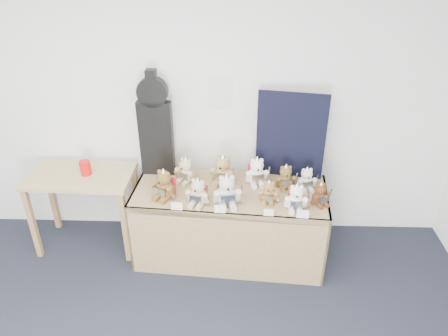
{
  "coord_description": "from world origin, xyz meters",
  "views": [
    {
      "loc": [
        0.91,
        -1.26,
        2.86
      ],
      "look_at": [
        0.81,
        1.93,
        1.01
      ],
      "focal_mm": 35.0,
      "sensor_mm": 36.0,
      "label": 1
    }
  ],
  "objects_px": {
    "teddy_back_centre_left": "(223,171)",
    "guitar_case": "(155,125)",
    "teddy_front_centre": "(227,192)",
    "side_table": "(82,186)",
    "teddy_back_left": "(186,171)",
    "teddy_front_right": "(269,192)",
    "teddy_front_far_right": "(296,198)",
    "teddy_back_centre_right": "(257,172)",
    "display_table": "(229,209)",
    "red_cup": "(85,168)",
    "teddy_back_far_left": "(183,172)",
    "teddy_back_end": "(306,180)",
    "teddy_back_right": "(286,178)",
    "teddy_front_end": "(320,195)",
    "teddy_front_left": "(198,193)",
    "teddy_front_far_left": "(164,185)"
  },
  "relations": [
    {
      "from": "teddy_front_far_right",
      "to": "teddy_back_centre_right",
      "type": "bearing_deg",
      "value": 130.51
    },
    {
      "from": "teddy_front_right",
      "to": "teddy_back_centre_left",
      "type": "height_order",
      "value": "teddy_back_centre_left"
    },
    {
      "from": "teddy_front_end",
      "to": "teddy_back_end",
      "type": "height_order",
      "value": "teddy_back_end"
    },
    {
      "from": "display_table",
      "to": "teddy_front_centre",
      "type": "relative_size",
      "value": 5.52
    },
    {
      "from": "teddy_front_end",
      "to": "teddy_front_left",
      "type": "bearing_deg",
      "value": 156.69
    },
    {
      "from": "teddy_front_centre",
      "to": "teddy_front_end",
      "type": "xyz_separation_m",
      "value": [
        0.79,
        0.03,
        -0.04
      ]
    },
    {
      "from": "red_cup",
      "to": "teddy_front_far_right",
      "type": "distance_m",
      "value": 1.92
    },
    {
      "from": "red_cup",
      "to": "teddy_back_left",
      "type": "relative_size",
      "value": 0.5
    },
    {
      "from": "display_table",
      "to": "teddy_front_far_left",
      "type": "bearing_deg",
      "value": -170.19
    },
    {
      "from": "teddy_front_left",
      "to": "teddy_front_far_right",
      "type": "xyz_separation_m",
      "value": [
        0.82,
        -0.05,
        -0.0
      ]
    },
    {
      "from": "red_cup",
      "to": "teddy_back_far_left",
      "type": "xyz_separation_m",
      "value": [
        0.88,
        0.06,
        -0.06
      ]
    },
    {
      "from": "guitar_case",
      "to": "teddy_front_centre",
      "type": "xyz_separation_m",
      "value": [
        0.66,
        -0.52,
        -0.37
      ]
    },
    {
      "from": "red_cup",
      "to": "teddy_front_right",
      "type": "xyz_separation_m",
      "value": [
        1.66,
        -0.28,
        -0.05
      ]
    },
    {
      "from": "teddy_front_far_left",
      "to": "teddy_back_end",
      "type": "height_order",
      "value": "teddy_front_far_left"
    },
    {
      "from": "side_table",
      "to": "teddy_front_end",
      "type": "relative_size",
      "value": 4.27
    },
    {
      "from": "teddy_back_far_left",
      "to": "teddy_front_centre",
      "type": "bearing_deg",
      "value": -30.09
    },
    {
      "from": "teddy_back_right",
      "to": "teddy_back_end",
      "type": "distance_m",
      "value": 0.19
    },
    {
      "from": "display_table",
      "to": "teddy_back_centre_right",
      "type": "relative_size",
      "value": 6.16
    },
    {
      "from": "teddy_front_right",
      "to": "teddy_front_far_right",
      "type": "relative_size",
      "value": 0.87
    },
    {
      "from": "teddy_front_far_left",
      "to": "teddy_back_left",
      "type": "xyz_separation_m",
      "value": [
        0.16,
        0.28,
        -0.01
      ]
    },
    {
      "from": "teddy_back_right",
      "to": "guitar_case",
      "type": "bearing_deg",
      "value": 160.92
    },
    {
      "from": "teddy_back_centre_right",
      "to": "teddy_back_far_left",
      "type": "xyz_separation_m",
      "value": [
        -0.68,
        0.04,
        -0.03
      ]
    },
    {
      "from": "teddy_front_right",
      "to": "teddy_front_end",
      "type": "bearing_deg",
      "value": 5.0
    },
    {
      "from": "teddy_back_right",
      "to": "teddy_front_far_left",
      "type": "bearing_deg",
      "value": -177.8
    },
    {
      "from": "red_cup",
      "to": "teddy_front_far_left",
      "type": "relative_size",
      "value": 0.44
    },
    {
      "from": "teddy_front_left",
      "to": "teddy_front_end",
      "type": "xyz_separation_m",
      "value": [
        1.03,
        0.03,
        -0.02
      ]
    },
    {
      "from": "teddy_front_right",
      "to": "teddy_back_far_left",
      "type": "bearing_deg",
      "value": 164.66
    },
    {
      "from": "teddy_front_centre",
      "to": "red_cup",
      "type": "bearing_deg",
      "value": 155.88
    },
    {
      "from": "teddy_front_far_right",
      "to": "teddy_back_far_left",
      "type": "relative_size",
      "value": 1.26
    },
    {
      "from": "teddy_back_end",
      "to": "teddy_back_far_left",
      "type": "height_order",
      "value": "teddy_back_end"
    },
    {
      "from": "teddy_front_right",
      "to": "teddy_back_right",
      "type": "bearing_deg",
      "value": 62.85
    },
    {
      "from": "display_table",
      "to": "teddy_back_right",
      "type": "distance_m",
      "value": 0.58
    },
    {
      "from": "display_table",
      "to": "red_cup",
      "type": "height_order",
      "value": "red_cup"
    },
    {
      "from": "teddy_back_left",
      "to": "guitar_case",
      "type": "bearing_deg",
      "value": -178.48
    },
    {
      "from": "side_table",
      "to": "teddy_back_far_left",
      "type": "bearing_deg",
      "value": 5.71
    },
    {
      "from": "teddy_back_centre_left",
      "to": "teddy_back_centre_right",
      "type": "height_order",
      "value": "teddy_back_centre_left"
    },
    {
      "from": "teddy_front_far_right",
      "to": "teddy_back_left",
      "type": "relative_size",
      "value": 0.99
    },
    {
      "from": "display_table",
      "to": "teddy_front_far_right",
      "type": "distance_m",
      "value": 0.65
    },
    {
      "from": "display_table",
      "to": "red_cup",
      "type": "bearing_deg",
      "value": 176.18
    },
    {
      "from": "side_table",
      "to": "teddy_back_right",
      "type": "height_order",
      "value": "teddy_back_right"
    },
    {
      "from": "side_table",
      "to": "guitar_case",
      "type": "height_order",
      "value": "guitar_case"
    },
    {
      "from": "teddy_back_centre_left",
      "to": "guitar_case",
      "type": "bearing_deg",
      "value": -178.43
    },
    {
      "from": "side_table",
      "to": "red_cup",
      "type": "xyz_separation_m",
      "value": [
        0.06,
        0.01,
        0.2
      ]
    },
    {
      "from": "red_cup",
      "to": "teddy_front_end",
      "type": "bearing_deg",
      "value": -8.21
    },
    {
      "from": "teddy_back_right",
      "to": "teddy_back_far_left",
      "type": "bearing_deg",
      "value": 165.44
    },
    {
      "from": "red_cup",
      "to": "teddy_back_end",
      "type": "distance_m",
      "value": 2.01
    },
    {
      "from": "red_cup",
      "to": "teddy_front_left",
      "type": "height_order",
      "value": "teddy_front_left"
    },
    {
      "from": "side_table",
      "to": "teddy_back_left",
      "type": "xyz_separation_m",
      "value": [
        0.98,
        0.04,
        0.16
      ]
    },
    {
      "from": "teddy_front_far_right",
      "to": "teddy_back_centre_left",
      "type": "relative_size",
      "value": 0.85
    },
    {
      "from": "display_table",
      "to": "guitar_case",
      "type": "height_order",
      "value": "guitar_case"
    }
  ]
}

